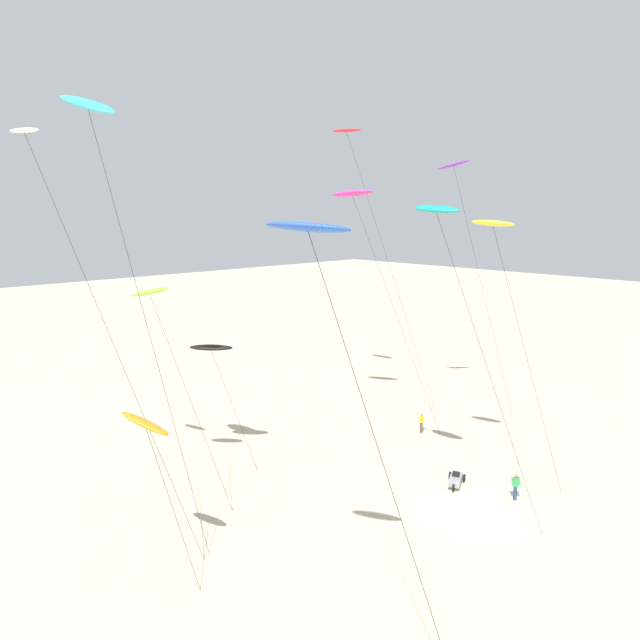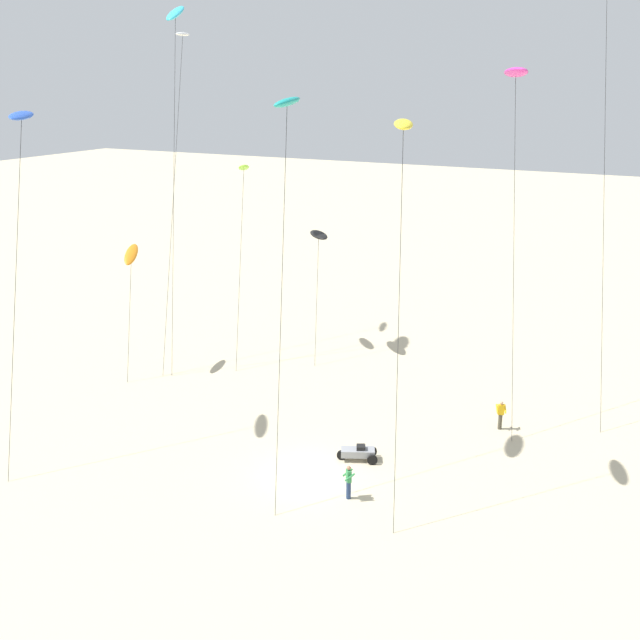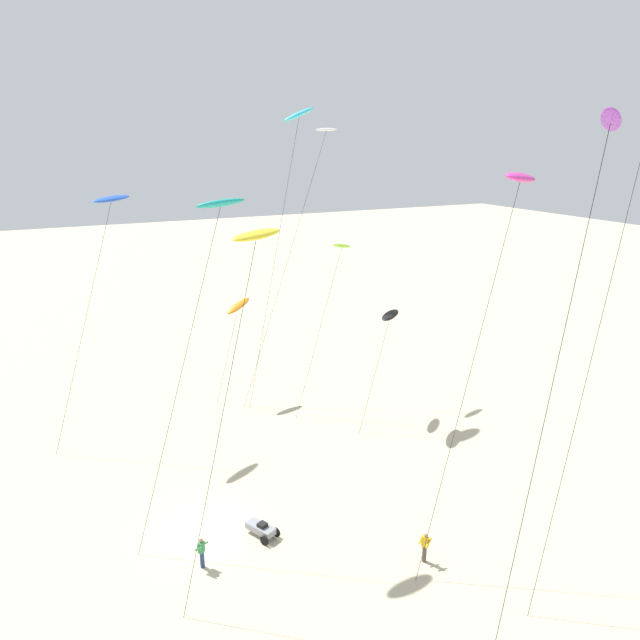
# 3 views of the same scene
# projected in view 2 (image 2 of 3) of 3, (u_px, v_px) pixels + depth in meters

# --- Properties ---
(ground_plane) EXTENTS (260.00, 260.00, 0.00)m
(ground_plane) POSITION_uv_depth(u_px,v_px,m) (307.00, 475.00, 36.35)
(ground_plane) COLOR beige
(kite_cyan) EXTENTS (3.45, 7.29, 23.15)m
(kite_cyan) POSITION_uv_depth(u_px,v_px,m) (175.00, 15.00, 47.18)
(kite_cyan) COLOR #33BFE0
(kite_cyan) RESTS_ON ground
(kite_orange) EXTENTS (1.95, 3.79, 8.34)m
(kite_orange) POSITION_uv_depth(u_px,v_px,m) (131.00, 255.00, 47.51)
(kite_orange) COLOR orange
(kite_orange) RESTS_ON ground
(kite_magenta) EXTENTS (4.17, 8.84, 19.19)m
(kite_magenta) POSITION_uv_depth(u_px,v_px,m) (516.00, 74.00, 41.16)
(kite_magenta) COLOR #D8339E
(kite_magenta) RESTS_ON ground
(kite_teal) EXTENTS (3.10, 7.40, 17.79)m
(kite_teal) POSITION_uv_depth(u_px,v_px,m) (287.00, 105.00, 33.72)
(kite_teal) COLOR teal
(kite_teal) RESTS_ON ground
(kite_white) EXTENTS (4.37, 10.41, 21.45)m
(kite_white) POSITION_uv_depth(u_px,v_px,m) (182.00, 41.00, 51.10)
(kite_white) COLOR white
(kite_white) RESTS_ON ground
(kite_black) EXTENTS (2.70, 4.59, 8.45)m
(kite_black) POSITION_uv_depth(u_px,v_px,m) (319.00, 235.00, 50.76)
(kite_black) COLOR black
(kite_black) RESTS_ON ground
(kite_yellow) EXTENTS (2.75, 6.06, 16.91)m
(kite_yellow) POSITION_uv_depth(u_px,v_px,m) (403.00, 127.00, 31.38)
(kite_yellow) COLOR yellow
(kite_yellow) RESTS_ON ground
(kite_lime) EXTENTS (3.01, 6.15, 13.11)m
(kite_lime) POSITION_uv_depth(u_px,v_px,m) (244.00, 169.00, 50.26)
(kite_lime) COLOR #8CD833
(kite_lime) RESTS_ON ground
(kite_blue) EXTENTS (3.39, 7.00, 17.03)m
(kite_blue) POSITION_uv_depth(u_px,v_px,m) (21.00, 118.00, 36.20)
(kite_blue) COLOR blue
(kite_blue) RESTS_ON ground
(kite_flyer_nearest) EXTENTS (0.68, 0.67, 1.67)m
(kite_flyer_nearest) POSITION_uv_depth(u_px,v_px,m) (501.00, 414.00, 40.84)
(kite_flyer_nearest) COLOR #4C4738
(kite_flyer_nearest) RESTS_ON ground
(kite_flyer_middle) EXTENTS (0.72, 0.73, 1.67)m
(kite_flyer_middle) POSITION_uv_depth(u_px,v_px,m) (349.00, 481.00, 34.08)
(kite_flyer_middle) COLOR navy
(kite_flyer_middle) RESTS_ON ground
(beach_buggy) EXTENTS (2.10, 1.55, 0.82)m
(beach_buggy) POSITION_uv_depth(u_px,v_px,m) (359.00, 452.00, 37.65)
(beach_buggy) COLOR gray
(beach_buggy) RESTS_ON ground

